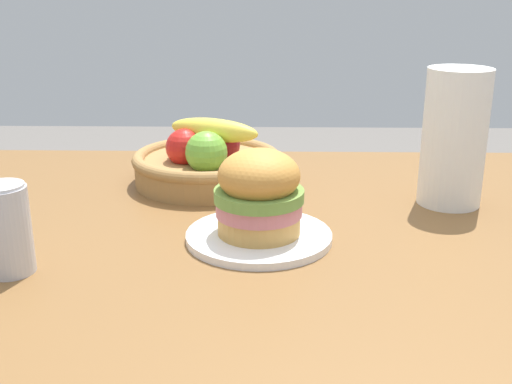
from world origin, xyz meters
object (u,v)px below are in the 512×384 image
object	(u,v)px
paper_towel_roll	(454,138)
sandwich	(259,193)
plate	(259,236)
soda_can	(6,229)
fruit_basket	(207,159)

from	to	relation	value
paper_towel_roll	sandwich	bearing A→B (deg)	-152.23
plate	soda_can	bearing A→B (deg)	-160.74
soda_can	paper_towel_roll	bearing A→B (deg)	23.64
sandwich	soda_can	xyz separation A→B (m)	(-0.34, -0.12, -0.01)
soda_can	paper_towel_roll	world-z (taller)	paper_towel_roll
sandwich	plate	bearing A→B (deg)	82.87
fruit_basket	paper_towel_roll	size ratio (longest dim) A/B	1.21
sandwich	paper_towel_roll	bearing A→B (deg)	27.77
soda_can	fruit_basket	xyz separation A→B (m)	(0.23, 0.40, -0.01)
sandwich	paper_towel_roll	world-z (taller)	paper_towel_roll
soda_can	paper_towel_roll	xyz separation A→B (m)	(0.67, 0.30, 0.06)
plate	paper_towel_roll	bearing A→B (deg)	27.77
fruit_basket	paper_towel_roll	world-z (taller)	paper_towel_roll
plate	sandwich	xyz separation A→B (m)	(-0.00, -0.00, 0.07)
fruit_basket	soda_can	bearing A→B (deg)	-119.92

